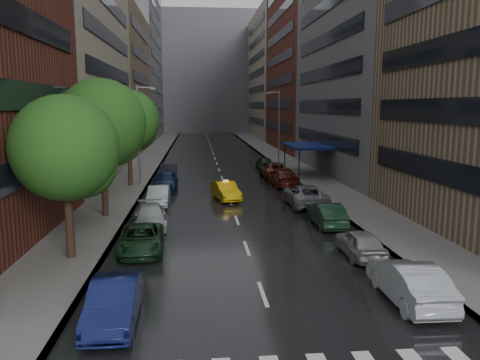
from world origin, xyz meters
name	(u,v)px	position (x,y,z in m)	size (l,w,h in m)	color
ground	(281,345)	(0.00, 0.00, 0.00)	(220.00, 220.00, 0.00)	gray
road	(216,160)	(0.00, 50.00, 0.01)	(14.00, 140.00, 0.01)	black
sidewalk_left	(149,160)	(-9.00, 50.00, 0.07)	(4.00, 140.00, 0.15)	gray
sidewalk_right	(281,159)	(9.00, 50.00, 0.07)	(4.00, 140.00, 0.15)	gray
buildings_left	(110,46)	(-15.00, 58.79, 15.99)	(8.00, 108.00, 38.00)	maroon
buildings_right	(314,53)	(15.00, 56.70, 15.03)	(8.05, 109.10, 36.00)	#937A5B
building_far	(205,73)	(0.00, 118.00, 16.00)	(40.00, 14.00, 32.00)	slate
tree_near	(65,148)	(-8.60, 8.91, 5.39)	(4.95, 4.95, 7.88)	#382619
tree_mid	(101,123)	(-8.60, 17.57, 6.22)	(5.70, 5.70, 9.09)	#382619
tree_far	(128,120)	(-8.60, 29.54, 6.02)	(5.52, 5.52, 8.80)	#382619
taxi	(226,191)	(-0.30, 22.81, 0.71)	(1.50, 4.30, 1.42)	#DCA90B
parked_cars_left	(156,202)	(-5.40, 18.79, 0.72)	(2.46, 35.86, 1.53)	#0F1646
parked_cars_right	(297,189)	(5.40, 22.75, 0.77)	(2.69, 42.48, 1.60)	#A5A8AE
street_lamp_left	(139,133)	(-7.72, 30.00, 4.89)	(1.74, 0.22, 9.00)	gray
street_lamp_right	(278,125)	(7.72, 45.00, 4.89)	(1.74, 0.22, 9.00)	gray
awning	(306,146)	(8.98, 35.00, 3.13)	(4.00, 8.00, 3.12)	navy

